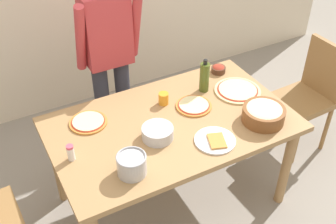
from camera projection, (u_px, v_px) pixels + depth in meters
name	position (u px, v px, depth m)	size (l,w,h in m)	color
ground	(171.00, 198.00, 3.23)	(8.00, 8.00, 0.00)	gray
dining_table	(172.00, 133.00, 2.81)	(1.60, 0.96, 0.76)	#A37A4C
person_cook	(109.00, 52.00, 3.13)	(0.49, 0.25, 1.62)	#2D2D38
chair_wooden_right	(311.00, 91.00, 3.42)	(0.41, 0.41, 0.95)	olive
pizza_raw_on_board	(238.00, 90.00, 3.03)	(0.34, 0.34, 0.02)	beige
pizza_cooked_on_tray	(88.00, 122.00, 2.75)	(0.25, 0.25, 0.02)	#C67A33
pizza_second_cooked	(194.00, 106.00, 2.89)	(0.25, 0.25, 0.02)	#C67A33
plate_with_slice	(215.00, 140.00, 2.60)	(0.26, 0.26, 0.02)	white
popcorn_bowl	(264.00, 113.00, 2.73)	(0.28, 0.28, 0.11)	brown
mixing_bowl_steel	(158.00, 133.00, 2.61)	(0.20, 0.20, 0.08)	#B7B7BC
small_sauce_bowl	(218.00, 69.00, 3.22)	(0.11, 0.11, 0.06)	#4C2D1E
olive_oil_bottle	(204.00, 77.00, 2.98)	(0.07, 0.07, 0.26)	#47561E
steel_pot	(132.00, 164.00, 2.36)	(0.17, 0.17, 0.13)	#B7B7BC
cup_orange	(164.00, 99.00, 2.89)	(0.07, 0.07, 0.09)	orange
salt_shaker	(71.00, 153.00, 2.45)	(0.04, 0.04, 0.11)	white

